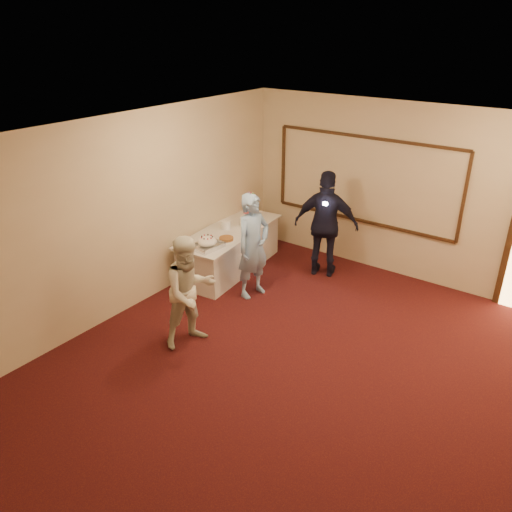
{
  "coord_description": "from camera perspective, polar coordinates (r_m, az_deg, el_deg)",
  "views": [
    {
      "loc": [
        2.65,
        -4.5,
        4.13
      ],
      "look_at": [
        -1.07,
        0.61,
        1.15
      ],
      "focal_mm": 35.0,
      "sensor_mm": 36.0,
      "label": 1
    }
  ],
  "objects": [
    {
      "name": "floor",
      "position": [
        6.66,
        4.48,
        -13.17
      ],
      "size": [
        7.0,
        7.0,
        0.0
      ],
      "primitive_type": "plane",
      "color": "black",
      "rests_on": "ground"
    },
    {
      "name": "room_walls",
      "position": [
        5.63,
        5.16,
        3.2
      ],
      "size": [
        6.04,
        7.04,
        3.02
      ],
      "color": "beige",
      "rests_on": "floor"
    },
    {
      "name": "wall_molding",
      "position": [
        9.05,
        12.27,
        8.44
      ],
      "size": [
        3.45,
        0.04,
        1.55
      ],
      "color": "#341F0F",
      "rests_on": "room_walls"
    },
    {
      "name": "buffet_table",
      "position": [
        9.03,
        -2.96,
        0.73
      ],
      "size": [
        1.13,
        2.38,
        0.77
      ],
      "color": "silver",
      "rests_on": "floor"
    },
    {
      "name": "pavlova_tray",
      "position": [
        8.17,
        -5.6,
        1.47
      ],
      "size": [
        0.42,
        0.57,
        0.2
      ],
      "color": "silver",
      "rests_on": "buffet_table"
    },
    {
      "name": "cupcake_stand",
      "position": [
        9.67,
        -0.57,
        5.92
      ],
      "size": [
        0.3,
        0.3,
        0.44
      ],
      "color": "#EC5373",
      "rests_on": "buffet_table"
    },
    {
      "name": "plate_stack_a",
      "position": [
        8.92,
        -3.49,
        3.61
      ],
      "size": [
        0.18,
        0.18,
        0.15
      ],
      "color": "white",
      "rests_on": "buffet_table"
    },
    {
      "name": "plate_stack_b",
      "position": [
        9.03,
        -1.29,
        3.97
      ],
      "size": [
        0.2,
        0.2,
        0.17
      ],
      "color": "white",
      "rests_on": "buffet_table"
    },
    {
      "name": "tart",
      "position": [
        8.44,
        -3.42,
        1.95
      ],
      "size": [
        0.28,
        0.28,
        0.06
      ],
      "color": "white",
      "rests_on": "buffet_table"
    },
    {
      "name": "man",
      "position": [
        7.98,
        -0.33,
        1.14
      ],
      "size": [
        0.53,
        0.7,
        1.74
      ],
      "primitive_type": "imported",
      "rotation": [
        0.0,
        0.0,
        1.38
      ],
      "color": "#83ABDE",
      "rests_on": "floor"
    },
    {
      "name": "woman",
      "position": [
        6.85,
        -7.55,
        -4.06
      ],
      "size": [
        0.83,
        0.94,
        1.6
      ],
      "primitive_type": "imported",
      "rotation": [
        0.0,
        0.0,
        1.24
      ],
      "color": "beige",
      "rests_on": "floor"
    },
    {
      "name": "guest",
      "position": [
        8.71,
        8.02,
        3.57
      ],
      "size": [
        1.2,
        0.79,
        1.89
      ],
      "primitive_type": "imported",
      "rotation": [
        0.0,
        0.0,
        3.47
      ],
      "color": "black",
      "rests_on": "floor"
    },
    {
      "name": "camera_flash",
      "position": [
        8.29,
        7.93,
        5.94
      ],
      "size": [
        0.08,
        0.05,
        0.05
      ],
      "primitive_type": "cube",
      "rotation": [
        0.0,
        0.0,
        -0.23
      ],
      "color": "white",
      "rests_on": "guest"
    }
  ]
}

